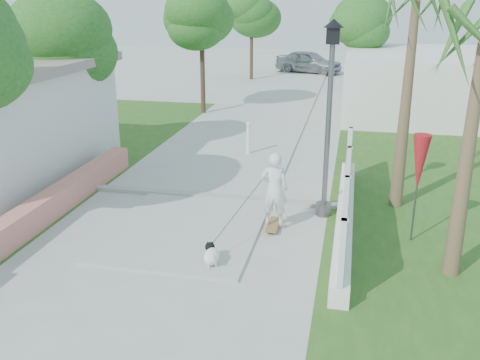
% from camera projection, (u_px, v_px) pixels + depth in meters
% --- Properties ---
extents(ground, '(90.00, 90.00, 0.00)m').
position_uv_depth(ground, '(106.00, 338.00, 8.09)').
color(ground, '#B7B7B2').
rests_on(ground, ground).
extents(path_strip, '(3.20, 36.00, 0.06)m').
position_uv_depth(path_strip, '(284.00, 98.00, 26.54)').
color(path_strip, '#B7B7B2').
rests_on(path_strip, ground).
extents(curb, '(6.50, 0.25, 0.10)m').
position_uv_depth(curb, '(210.00, 196.00, 13.61)').
color(curb, '#999993').
rests_on(curb, ground).
extents(grass_left, '(8.00, 20.00, 0.01)m').
position_uv_depth(grass_left, '(12.00, 159.00, 16.85)').
color(grass_left, '#28581B').
rests_on(grass_left, ground).
extents(pink_wall, '(0.45, 8.20, 0.80)m').
position_uv_depth(pink_wall, '(38.00, 213.00, 11.92)').
color(pink_wall, tan).
rests_on(pink_wall, ground).
extents(lattice_fence, '(0.35, 7.00, 1.50)m').
position_uv_depth(lattice_fence, '(346.00, 203.00, 11.85)').
color(lattice_fence, white).
rests_on(lattice_fence, ground).
extents(building_right, '(6.00, 8.00, 2.60)m').
position_uv_depth(building_right, '(416.00, 83.00, 23.09)').
color(building_right, silver).
rests_on(building_right, ground).
extents(street_lamp, '(0.44, 0.44, 4.44)m').
position_uv_depth(street_lamp, '(329.00, 114.00, 11.79)').
color(street_lamp, '#59595E').
rests_on(street_lamp, ground).
extents(bollard, '(0.14, 0.14, 1.09)m').
position_uv_depth(bollard, '(248.00, 137.00, 17.09)').
color(bollard, white).
rests_on(bollard, ground).
extents(patio_umbrella, '(0.36, 0.36, 2.30)m').
position_uv_depth(patio_umbrella, '(419.00, 164.00, 10.73)').
color(patio_umbrella, '#59595E').
rests_on(patio_umbrella, ground).
extents(tree_left_mid, '(3.20, 3.20, 4.85)m').
position_uv_depth(tree_left_mid, '(51.00, 45.00, 15.85)').
color(tree_left_mid, '#4C3826').
rests_on(tree_left_mid, ground).
extents(tree_path_left, '(3.40, 3.40, 5.23)m').
position_uv_depth(tree_path_left, '(202.00, 22.00, 22.17)').
color(tree_path_left, '#4C3826').
rests_on(tree_path_left, ground).
extents(tree_path_right, '(3.00, 3.00, 4.79)m').
position_uv_depth(tree_path_right, '(354.00, 27.00, 24.74)').
color(tree_path_right, '#4C3826').
rests_on(tree_path_right, ground).
extents(tree_path_far, '(3.20, 3.20, 5.17)m').
position_uv_depth(tree_path_far, '(252.00, 14.00, 31.36)').
color(tree_path_far, '#4C3826').
rests_on(tree_path_far, ground).
extents(palm_far, '(1.80, 1.80, 5.30)m').
position_uv_depth(palm_far, '(415.00, 15.00, 11.70)').
color(palm_far, brown).
rests_on(palm_far, ground).
extents(skateboarder, '(1.19, 2.23, 1.75)m').
position_uv_depth(skateboarder, '(251.00, 204.00, 11.12)').
color(skateboarder, olive).
rests_on(skateboarder, ground).
extents(dog, '(0.44, 0.61, 0.44)m').
position_uv_depth(dog, '(211.00, 255.00, 10.14)').
color(dog, white).
rests_on(dog, ground).
extents(parked_car, '(4.65, 3.10, 1.47)m').
position_uv_depth(parked_car, '(309.00, 62.00, 34.93)').
color(parked_car, '#96999D').
rests_on(parked_car, ground).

